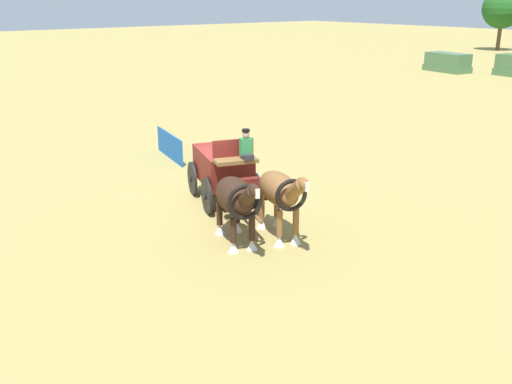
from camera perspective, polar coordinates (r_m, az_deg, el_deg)
ground_plane at (r=19.86m, az=-3.21°, el=-0.86°), size 220.00×220.00×0.00m
show_wagon at (r=19.37m, az=-3.14°, el=2.32°), size 5.44×2.70×2.79m
draft_horse_near at (r=16.39m, az=2.41°, el=-0.02°), size 3.03×1.54×2.26m
draft_horse_off at (r=16.00m, az=-1.94°, el=-0.66°), size 2.92×1.56×2.21m
parked_vehicle_a at (r=57.63m, az=18.29°, el=11.98°), size 4.45×2.53×1.70m
tree_a at (r=83.00m, az=23.07°, el=16.27°), size 5.03×5.03×7.73m
sponsor_banner at (r=25.22m, az=-8.48°, el=4.52°), size 3.14×0.74×1.10m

